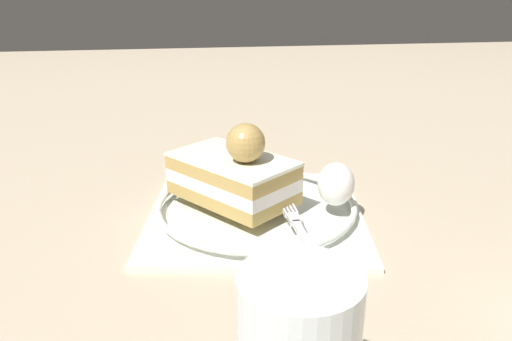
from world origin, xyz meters
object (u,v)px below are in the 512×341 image
object	(u,v)px
cake_slice	(234,174)
fork	(299,229)
whipped_cream_dollop	(335,183)
dessert_plate	(256,209)

from	to	relation	value
cake_slice	fork	bearing A→B (deg)	-58.92
cake_slice	whipped_cream_dollop	size ratio (longest dim) A/B	3.29
whipped_cream_dollop	fork	bearing A→B (deg)	-131.56
dessert_plate	cake_slice	distance (m)	0.04
dessert_plate	whipped_cream_dollop	size ratio (longest dim) A/B	5.64
whipped_cream_dollop	fork	size ratio (longest dim) A/B	0.34
dessert_plate	cake_slice	size ratio (longest dim) A/B	1.71
fork	cake_slice	bearing A→B (deg)	121.08
cake_slice	dessert_plate	bearing A→B (deg)	-25.23
dessert_plate	fork	xyz separation A→B (m)	(0.03, -0.06, 0.01)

